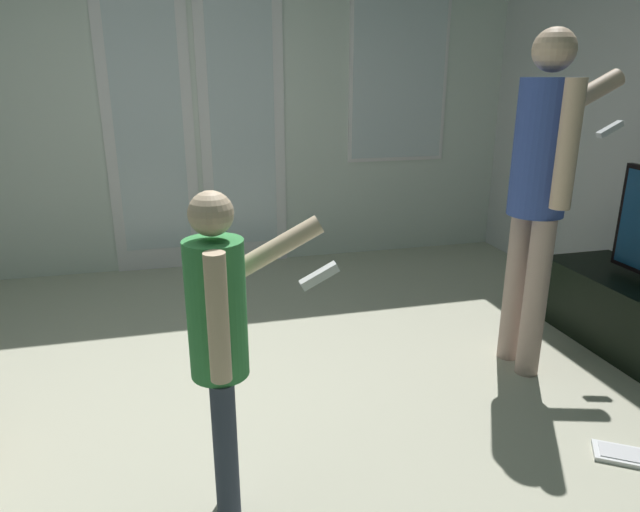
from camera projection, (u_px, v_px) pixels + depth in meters
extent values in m
cube|color=#B9B79F|center=(141.00, 444.00, 2.38)|extent=(6.09, 4.78, 0.02)
cube|color=silver|center=(138.00, 97.00, 4.14)|extent=(6.09, 0.06, 2.67)
cube|color=white|center=(150.00, 134.00, 4.20)|extent=(0.66, 0.02, 2.19)
cube|color=silver|center=(149.00, 127.00, 4.17)|extent=(0.50, 0.01, 1.89)
cube|color=white|center=(243.00, 132.00, 4.36)|extent=(0.66, 0.02, 2.19)
cube|color=silver|center=(243.00, 125.00, 4.33)|extent=(0.50, 0.01, 1.89)
cube|color=white|center=(399.00, 77.00, 4.54)|extent=(0.84, 0.02, 1.35)
cube|color=silver|center=(399.00, 77.00, 4.53)|extent=(0.78, 0.01, 1.29)
cylinder|color=tan|center=(535.00, 299.00, 2.81)|extent=(0.12, 0.12, 0.83)
cylinder|color=tan|center=(515.00, 286.00, 2.97)|extent=(0.12, 0.12, 0.83)
cylinder|color=#374E9F|center=(542.00, 149.00, 2.66)|extent=(0.27, 0.27, 0.65)
sphere|color=beige|center=(554.00, 50.00, 2.53)|extent=(0.20, 0.20, 0.20)
cylinder|color=beige|center=(568.00, 145.00, 2.48)|extent=(0.09, 0.09, 0.58)
cylinder|color=beige|center=(571.00, 104.00, 2.83)|extent=(0.56, 0.10, 0.34)
cube|color=white|center=(610.00, 129.00, 2.92)|extent=(0.14, 0.04, 0.09)
cylinder|color=#363E4F|center=(226.00, 460.00, 1.83)|extent=(0.08, 0.08, 0.57)
cylinder|color=#363E4F|center=(224.00, 437.00, 1.94)|extent=(0.08, 0.08, 0.57)
cylinder|color=#3C924C|center=(217.00, 309.00, 1.73)|extent=(0.19, 0.19, 0.45)
sphere|color=beige|center=(211.00, 214.00, 1.64)|extent=(0.14, 0.14, 0.14)
cylinder|color=beige|center=(218.00, 318.00, 1.61)|extent=(0.06, 0.06, 0.40)
cylinder|color=beige|center=(267.00, 254.00, 1.84)|extent=(0.38, 0.08, 0.24)
cube|color=white|center=(319.00, 276.00, 1.90)|extent=(0.14, 0.05, 0.09)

